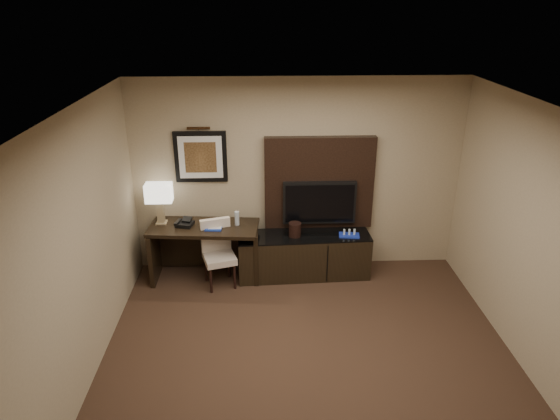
{
  "coord_description": "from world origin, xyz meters",
  "views": [
    {
      "loc": [
        -0.48,
        -3.97,
        3.63
      ],
      "look_at": [
        -0.26,
        1.8,
        1.15
      ],
      "focal_mm": 32.0,
      "sensor_mm": 36.0,
      "label": 1
    }
  ],
  "objects_px": {
    "credenza": "(304,255)",
    "tv": "(319,203)",
    "desk_chair": "(219,257)",
    "table_lamp": "(160,204)",
    "water_bottle": "(237,218)",
    "desk_phone": "(185,222)",
    "minibar_tray": "(349,233)",
    "ice_bucket": "(295,230)",
    "desk": "(205,252)"
  },
  "relations": [
    {
      "from": "credenza",
      "to": "tv",
      "type": "relative_size",
      "value": 1.81
    },
    {
      "from": "desk",
      "to": "desk_chair",
      "type": "xyz_separation_m",
      "value": [
        0.21,
        -0.22,
        0.03
      ]
    },
    {
      "from": "water_bottle",
      "to": "ice_bucket",
      "type": "xyz_separation_m",
      "value": [
        0.78,
        -0.05,
        -0.16
      ]
    },
    {
      "from": "desk_phone",
      "to": "desk_chair",
      "type": "bearing_deg",
      "value": -13.75
    },
    {
      "from": "desk_chair",
      "to": "water_bottle",
      "type": "distance_m",
      "value": 0.57
    },
    {
      "from": "ice_bucket",
      "to": "minibar_tray",
      "type": "bearing_deg",
      "value": -2.28
    },
    {
      "from": "desk_phone",
      "to": "minibar_tray",
      "type": "xyz_separation_m",
      "value": [
        2.23,
        -0.07,
        -0.16
      ]
    },
    {
      "from": "desk",
      "to": "credenza",
      "type": "height_order",
      "value": "desk"
    },
    {
      "from": "desk",
      "to": "desk_chair",
      "type": "height_order",
      "value": "desk_chair"
    },
    {
      "from": "ice_bucket",
      "to": "desk",
      "type": "bearing_deg",
      "value": 178.97
    },
    {
      "from": "desk",
      "to": "desk_phone",
      "type": "relative_size",
      "value": 6.88
    },
    {
      "from": "tv",
      "to": "water_bottle",
      "type": "height_order",
      "value": "tv"
    },
    {
      "from": "table_lamp",
      "to": "water_bottle",
      "type": "bearing_deg",
      "value": -5.0
    },
    {
      "from": "water_bottle",
      "to": "desk_phone",
      "type": "bearing_deg",
      "value": -179.48
    },
    {
      "from": "desk",
      "to": "ice_bucket",
      "type": "distance_m",
      "value": 1.27
    },
    {
      "from": "water_bottle",
      "to": "ice_bucket",
      "type": "bearing_deg",
      "value": -3.45
    },
    {
      "from": "tv",
      "to": "minibar_tray",
      "type": "bearing_deg",
      "value": -31.56
    },
    {
      "from": "minibar_tray",
      "to": "desk",
      "type": "bearing_deg",
      "value": 178.5
    },
    {
      "from": "ice_bucket",
      "to": "minibar_tray",
      "type": "distance_m",
      "value": 0.74
    },
    {
      "from": "credenza",
      "to": "desk_phone",
      "type": "bearing_deg",
      "value": 176.6
    },
    {
      "from": "desk_chair",
      "to": "water_bottle",
      "type": "relative_size",
      "value": 4.36
    },
    {
      "from": "tv",
      "to": "ice_bucket",
      "type": "height_order",
      "value": "tv"
    },
    {
      "from": "desk_phone",
      "to": "ice_bucket",
      "type": "bearing_deg",
      "value": 12.29
    },
    {
      "from": "tv",
      "to": "desk_chair",
      "type": "bearing_deg",
      "value": -163.15
    },
    {
      "from": "desk_chair",
      "to": "minibar_tray",
      "type": "relative_size",
      "value": 3.05
    },
    {
      "from": "desk_phone",
      "to": "water_bottle",
      "type": "height_order",
      "value": "water_bottle"
    },
    {
      "from": "tv",
      "to": "credenza",
      "type": "bearing_deg",
      "value": -138.88
    },
    {
      "from": "ice_bucket",
      "to": "minibar_tray",
      "type": "xyz_separation_m",
      "value": [
        0.74,
        -0.03,
        -0.05
      ]
    },
    {
      "from": "desk_phone",
      "to": "minibar_tray",
      "type": "bearing_deg",
      "value": 12.06
    },
    {
      "from": "table_lamp",
      "to": "ice_bucket",
      "type": "distance_m",
      "value": 1.85
    },
    {
      "from": "table_lamp",
      "to": "desk_phone",
      "type": "distance_m",
      "value": 0.41
    },
    {
      "from": "desk_chair",
      "to": "minibar_tray",
      "type": "distance_m",
      "value": 1.79
    },
    {
      "from": "desk_phone",
      "to": "minibar_tray",
      "type": "height_order",
      "value": "desk_phone"
    },
    {
      "from": "water_bottle",
      "to": "minibar_tray",
      "type": "xyz_separation_m",
      "value": [
        1.52,
        -0.08,
        -0.21
      ]
    },
    {
      "from": "water_bottle",
      "to": "minibar_tray",
      "type": "distance_m",
      "value": 1.54
    },
    {
      "from": "credenza",
      "to": "desk_phone",
      "type": "xyz_separation_m",
      "value": [
        -1.61,
        0.02,
        0.52
      ]
    },
    {
      "from": "desk_chair",
      "to": "desk_phone",
      "type": "relative_size",
      "value": 3.95
    },
    {
      "from": "desk",
      "to": "minibar_tray",
      "type": "bearing_deg",
      "value": 3.42
    },
    {
      "from": "minibar_tray",
      "to": "credenza",
      "type": "bearing_deg",
      "value": 175.18
    },
    {
      "from": "desk_phone",
      "to": "water_bottle",
      "type": "xyz_separation_m",
      "value": [
        0.7,
        0.01,
        0.04
      ]
    },
    {
      "from": "desk_chair",
      "to": "table_lamp",
      "type": "relative_size",
      "value": 1.5
    },
    {
      "from": "table_lamp",
      "to": "desk_phone",
      "type": "bearing_deg",
      "value": -16.44
    },
    {
      "from": "desk",
      "to": "water_bottle",
      "type": "bearing_deg",
      "value": 8.11
    },
    {
      "from": "desk",
      "to": "desk_phone",
      "type": "bearing_deg",
      "value": -179.31
    },
    {
      "from": "tv",
      "to": "desk_chair",
      "type": "relative_size",
      "value": 1.19
    },
    {
      "from": "credenza",
      "to": "minibar_tray",
      "type": "distance_m",
      "value": 0.71
    },
    {
      "from": "desk_phone",
      "to": "minibar_tray",
      "type": "distance_m",
      "value": 2.23
    },
    {
      "from": "desk_chair",
      "to": "tv",
      "type": "bearing_deg",
      "value": 0.12
    },
    {
      "from": "desk_chair",
      "to": "water_bottle",
      "type": "bearing_deg",
      "value": 29.53
    },
    {
      "from": "desk_chair",
      "to": "credenza",
      "type": "bearing_deg",
      "value": -5.7
    }
  ]
}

